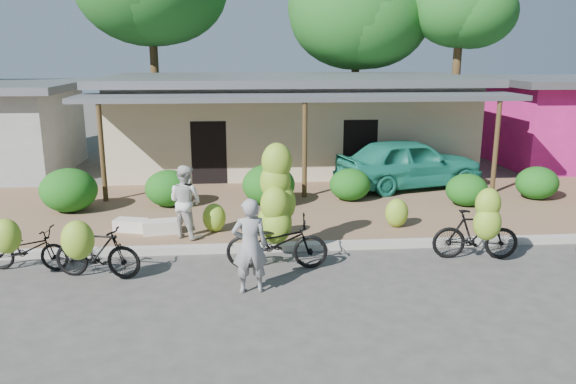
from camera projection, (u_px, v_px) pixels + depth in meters
name	position (u px, v px, depth m)	size (l,w,h in m)	color
ground	(341.00, 286.00, 10.31)	(100.00, 100.00, 0.00)	#413F3C
sidewalk	(309.00, 209.00, 15.13)	(60.00, 6.00, 0.12)	brown
curb	(325.00, 246.00, 12.23)	(60.00, 0.25, 0.15)	#A8A399
shop_main	(290.00, 121.00, 20.46)	(13.00, 8.50, 3.35)	beige
shop_pink	(564.00, 120.00, 21.38)	(6.00, 6.00, 3.25)	#D82180
tree_center_right	(352.00, 12.00, 25.21)	(6.14, 6.10, 8.25)	#503B20
tree_near_right	(456.00, 6.00, 23.56)	(4.28, 4.08, 7.65)	#503B20
hedge_0	(69.00, 190.00, 14.57)	(1.46, 1.32, 1.14)	#145313
hedge_1	(169.00, 188.00, 15.10)	(1.27, 1.14, 0.99)	#145313
hedge_2	(269.00, 185.00, 15.20)	(1.43, 1.29, 1.12)	#145313
hedge_3	(350.00, 185.00, 15.71)	(1.15, 1.04, 0.90)	#145313
hedge_4	(467.00, 190.00, 15.16)	(1.12, 1.01, 0.88)	#145313
hedge_5	(537.00, 183.00, 15.85)	(1.19, 1.07, 0.93)	#145313
bike_far_left	(24.00, 247.00, 10.85)	(1.71, 1.26, 1.24)	black
bike_left	(93.00, 250.00, 10.44)	(1.76, 1.30, 1.33)	black
bike_center	(277.00, 221.00, 11.20)	(2.05, 1.28, 2.43)	black
bike_right	(478.00, 230.00, 11.36)	(1.80, 1.22, 1.66)	black
loose_banana_a	(214.00, 218.00, 12.97)	(0.54, 0.46, 0.67)	#82B62D
loose_banana_b	(277.00, 220.00, 12.71)	(0.58, 0.49, 0.72)	#82B62D
loose_banana_c	(397.00, 213.00, 13.32)	(0.56, 0.47, 0.69)	#82B62D
sack_near	(162.00, 227.00, 12.91)	(0.85, 0.40, 0.30)	silver
sack_far	(131.00, 225.00, 13.07)	(0.75, 0.38, 0.28)	silver
vendor	(250.00, 246.00, 9.86)	(0.63, 0.41, 1.73)	gray
bystander	(185.00, 201.00, 12.48)	(0.80, 0.63, 1.65)	silver
teal_van	(409.00, 163.00, 17.12)	(1.82, 4.52, 1.54)	#1B7D67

